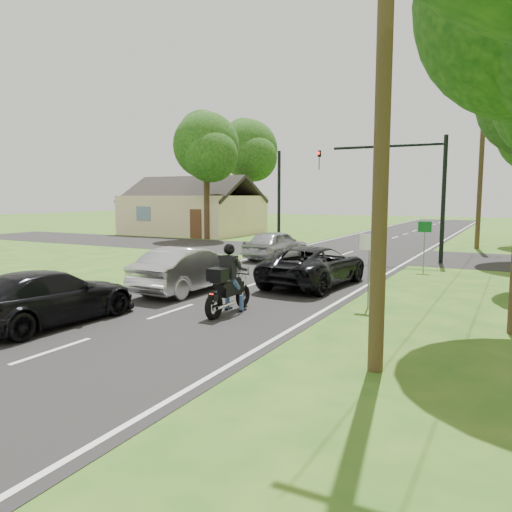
# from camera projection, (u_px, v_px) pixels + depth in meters

# --- Properties ---
(ground) EXTENTS (140.00, 140.00, 0.00)m
(ground) POSITION_uv_depth(u_px,v_px,m) (171.00, 312.00, 13.83)
(ground) COLOR #275B19
(ground) RESTS_ON ground
(road) EXTENTS (8.00, 100.00, 0.01)m
(road) POSITION_uv_depth(u_px,v_px,m) (307.00, 267.00, 22.60)
(road) COLOR black
(road) RESTS_ON ground
(cross_road) EXTENTS (60.00, 7.00, 0.01)m
(cross_road) POSITION_uv_depth(u_px,v_px,m) (348.00, 253.00, 27.87)
(cross_road) COLOR black
(cross_road) RESTS_ON ground
(motorcycle_rider) EXTENTS (0.64, 2.26, 1.95)m
(motorcycle_rider) POSITION_uv_depth(u_px,v_px,m) (228.00, 286.00, 13.51)
(motorcycle_rider) COLOR black
(motorcycle_rider) RESTS_ON ground
(dark_suv) EXTENTS (2.71, 5.24, 1.41)m
(dark_suv) POSITION_uv_depth(u_px,v_px,m) (315.00, 266.00, 17.79)
(dark_suv) COLOR black
(dark_suv) RESTS_ON road
(silver_sedan) EXTENTS (1.67, 4.55, 1.49)m
(silver_sedan) POSITION_uv_depth(u_px,v_px,m) (189.00, 269.00, 16.71)
(silver_sedan) COLOR #B8B8BD
(silver_sedan) RESTS_ON road
(silver_suv) EXTENTS (2.16, 4.45, 1.46)m
(silver_suv) POSITION_uv_depth(u_px,v_px,m) (276.00, 245.00, 25.23)
(silver_suv) COLOR #A0A3A8
(silver_suv) RESTS_ON road
(dark_car_behind) EXTENTS (2.13, 4.78, 1.36)m
(dark_car_behind) POSITION_uv_depth(u_px,v_px,m) (49.00, 297.00, 12.41)
(dark_car_behind) COLOR black
(dark_car_behind) RESTS_ON road
(traffic_signal) EXTENTS (6.38, 0.44, 6.00)m
(traffic_signal) POSITION_uv_depth(u_px,v_px,m) (404.00, 176.00, 24.07)
(traffic_signal) COLOR black
(traffic_signal) RESTS_ON ground
(signal_pole_far) EXTENTS (0.20, 0.20, 6.00)m
(signal_pole_far) POSITION_uv_depth(u_px,v_px,m) (279.00, 199.00, 31.68)
(signal_pole_far) COLOR black
(signal_pole_far) RESTS_ON ground
(utility_pole_near) EXTENTS (1.60, 0.28, 10.00)m
(utility_pole_near) POSITION_uv_depth(u_px,v_px,m) (383.00, 86.00, 8.58)
(utility_pole_near) COLOR #4C3A22
(utility_pole_near) RESTS_ON ground
(utility_pole_far) EXTENTS (1.60, 0.28, 10.00)m
(utility_pole_far) POSITION_uv_depth(u_px,v_px,m) (481.00, 164.00, 29.65)
(utility_pole_far) COLOR #4C3A22
(utility_pole_far) RESTS_ON ground
(sign_white) EXTENTS (0.55, 0.07, 2.12)m
(sign_white) POSITION_uv_depth(u_px,v_px,m) (369.00, 253.00, 14.07)
(sign_white) COLOR slate
(sign_white) RESTS_ON ground
(sign_green) EXTENTS (0.55, 0.07, 2.12)m
(sign_green) POSITION_uv_depth(u_px,v_px,m) (425.00, 234.00, 21.00)
(sign_green) COLOR slate
(sign_green) RESTS_ON ground
(tree_left_near) EXTENTS (5.12, 4.96, 9.22)m
(tree_left_near) POSITION_uv_depth(u_px,v_px,m) (208.00, 149.00, 35.85)
(tree_left_near) COLOR #332316
(tree_left_near) RESTS_ON ground
(tree_left_far) EXTENTS (5.76, 5.58, 10.14)m
(tree_left_far) POSITION_uv_depth(u_px,v_px,m) (250.00, 152.00, 45.44)
(tree_left_far) COLOR #332316
(tree_left_far) RESTS_ON ground
(house) EXTENTS (10.20, 8.00, 4.84)m
(house) POSITION_uv_depth(u_px,v_px,m) (193.00, 213.00, 42.10)
(house) COLOR #CABC8C
(house) RESTS_ON ground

